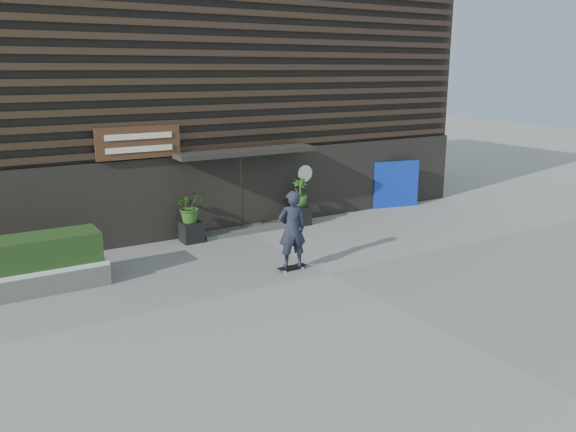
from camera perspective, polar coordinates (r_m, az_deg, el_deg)
ground at (r=14.66m, az=4.07°, el=-5.67°), size 80.00×80.00×0.00m
entrance_step at (r=18.41m, az=-4.21°, el=-1.31°), size 3.00×0.80×0.12m
planter_pot_left at (r=17.42m, az=-9.49°, el=-1.56°), size 0.60×0.60×0.60m
bamboo_left at (r=17.23m, az=-9.60°, el=0.94°), size 0.86×0.75×0.96m
planter_pot_right at (r=19.09m, az=1.14°, el=0.03°), size 0.60×0.60×0.60m
bamboo_right at (r=18.91m, az=1.15°, el=2.32°), size 0.54×0.54×0.96m
raised_bed at (r=14.72m, az=-24.25°, el=-5.83°), size 3.50×1.20×0.50m
snow_layer at (r=14.63m, az=-24.37°, el=-4.76°), size 3.50×1.20×0.08m
hedge at (r=14.52m, az=-24.52°, el=-3.30°), size 3.30×1.00×0.70m
blue_tarp at (r=21.82m, az=10.58°, el=3.09°), size 1.82×0.49×1.72m
building at (r=22.67m, az=-10.71°, el=11.48°), size 18.00×11.00×8.00m
skateboarder at (r=14.55m, az=0.40°, el=-1.33°), size 0.81×0.62×2.07m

